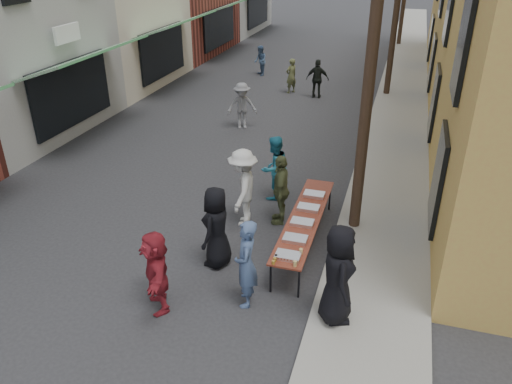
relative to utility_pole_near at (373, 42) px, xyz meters
The scene contains 24 objects.
ground 6.91m from the utility_pole_near, 145.10° to the right, with size 120.00×120.00×0.00m, color #28282B.
sidewalk 12.82m from the utility_pole_near, 86.66° to the left, with size 2.20×60.00×0.10m, color gray.
utility_pole_near is the anchor object (origin of this frame).
serving_table 4.08m from the utility_pole_near, 132.55° to the right, with size 0.70×4.00×0.75m.
catering_tray_sausage 4.74m from the utility_pole_near, 110.39° to the right, with size 0.50×0.33×0.08m, color maroon.
catering_tray_foil_b 4.40m from the utility_pole_near, 115.90° to the right, with size 0.50×0.33×0.08m, color #B2B2B7.
catering_tray_buns 4.10m from the utility_pole_near, 125.92° to the right, with size 0.50×0.33×0.08m, color tan.
catering_tray_foil_d 3.92m from the utility_pole_near, 144.96° to the right, with size 0.50×0.33×0.08m, color #B2B2B7.
catering_tray_buns_end 3.85m from the utility_pole_near, behind, with size 0.50×0.33×0.08m, color tan.
condiment_jar_a 4.98m from the utility_pole_near, 112.15° to the right, with size 0.07×0.07×0.08m, color #A57F26.
condiment_jar_b 4.92m from the utility_pole_near, 112.82° to the right, with size 0.07×0.07×0.08m, color #A57F26.
condiment_jar_c 4.86m from the utility_pole_near, 113.53° to the right, with size 0.07×0.07×0.08m, color #A57F26.
cup_stack 4.84m from the utility_pole_near, 105.36° to the right, with size 0.08×0.08×0.12m, color tan.
guest_front_a 5.07m from the utility_pole_near, 138.84° to the right, with size 0.90×0.59×1.84m, color black.
guest_front_b 5.25m from the utility_pole_near, 116.14° to the right, with size 0.67×0.44×1.83m, color #425880.
guest_front_c 4.40m from the utility_pole_near, 157.01° to the left, with size 0.87×0.68×1.78m, color teal.
guest_front_d 4.46m from the utility_pole_near, 168.51° to the right, with size 1.28×0.73×1.97m, color silver.
guest_front_e 4.04m from the utility_pole_near, behind, with size 1.06×0.44×1.81m, color #4D5531.
guest_queue_back 6.37m from the utility_pole_near, 128.91° to the right, with size 1.56×0.50×1.68m, color maroon.
server 4.89m from the utility_pole_near, 89.18° to the right, with size 0.96×0.62×1.96m, color black.
passerby_left 8.60m from the utility_pole_near, 129.02° to the left, with size 1.11×0.64×1.71m, color slate.
passerby_mid 11.71m from the utility_pole_near, 105.39° to the left, with size 0.99×0.41×1.68m, color black.
passerby_right 12.49m from the utility_pole_near, 110.79° to the left, with size 0.57×0.37×1.56m, color brown.
passerby_far 15.70m from the utility_pole_near, 115.12° to the left, with size 0.72×0.56×1.49m, color #456187.
Camera 1 is at (5.04, -7.83, 6.48)m, focal length 35.00 mm.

